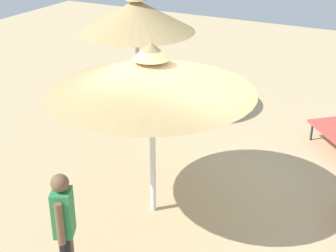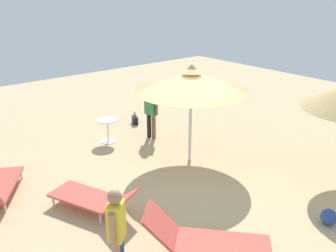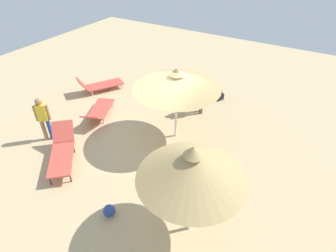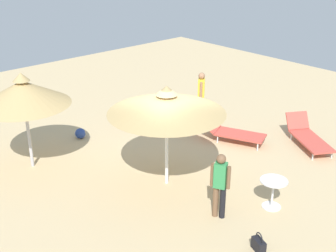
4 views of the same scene
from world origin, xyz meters
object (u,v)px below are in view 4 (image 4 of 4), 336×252
(person_standing_center, at_px, (201,93))
(parasol_umbrella_far_left, at_px, (23,93))
(lounge_chair_front, at_px, (308,136))
(side_table_round, at_px, (273,189))
(lounge_chair_edge, at_px, (161,112))
(beach_ball, at_px, (80,133))
(lounge_chair_near_right, at_px, (232,132))
(person_standing_back, at_px, (220,183))
(parasol_umbrella_near_left, at_px, (167,104))
(handbag, at_px, (259,245))

(person_standing_center, bearing_deg, parasol_umbrella_far_left, 83.14)
(lounge_chair_front, height_order, side_table_round, lounge_chair_front)
(lounge_chair_edge, bearing_deg, person_standing_center, -111.91)
(beach_ball, bearing_deg, lounge_chair_edge, -108.23)
(lounge_chair_near_right, bearing_deg, person_standing_center, -17.57)
(person_standing_back, bearing_deg, lounge_chair_edge, -27.75)
(lounge_chair_near_right, xyz_separation_m, side_table_round, (-2.96, 2.06, 0.17))
(lounge_chair_near_right, distance_m, person_standing_center, 2.12)
(parasol_umbrella_far_left, relative_size, person_standing_center, 1.62)
(lounge_chair_front, xyz_separation_m, person_standing_back, (-0.70, 4.75, 0.57))
(parasol_umbrella_near_left, relative_size, person_standing_center, 1.74)
(parasol_umbrella_far_left, height_order, person_standing_back, parasol_umbrella_far_left)
(person_standing_center, relative_size, side_table_round, 2.32)
(parasol_umbrella_near_left, relative_size, lounge_chair_edge, 1.42)
(handbag, bearing_deg, person_standing_back, -12.32)
(handbag, bearing_deg, beach_ball, -1.91)
(person_standing_back, bearing_deg, lounge_chair_near_right, -53.86)
(person_standing_center, bearing_deg, person_standing_back, 138.03)
(parasol_umbrella_far_left, relative_size, handbag, 6.22)
(lounge_chair_near_right, relative_size, beach_ball, 6.34)
(lounge_chair_near_right, xyz_separation_m, lounge_chair_edge, (2.46, 0.72, 0.13))
(lounge_chair_front, height_order, beach_ball, lounge_chair_front)
(lounge_chair_near_right, relative_size, person_standing_center, 1.25)
(parasol_umbrella_far_left, bearing_deg, parasol_umbrella_near_left, -145.96)
(person_standing_back, bearing_deg, person_standing_center, -41.97)
(parasol_umbrella_near_left, relative_size, side_table_round, 4.04)
(lounge_chair_near_right, distance_m, handbag, 5.16)
(parasol_umbrella_far_left, distance_m, lounge_chair_edge, 4.86)
(person_standing_back, height_order, person_standing_center, person_standing_center)
(lounge_chair_front, relative_size, handbag, 4.79)
(lounge_chair_front, bearing_deg, side_table_round, 109.71)
(person_standing_center, xyz_separation_m, beach_ball, (1.39, 3.94, -0.78))
(lounge_chair_front, bearing_deg, beach_ball, 43.81)
(lounge_chair_front, height_order, handbag, lounge_chair_front)
(parasol_umbrella_near_left, height_order, handbag, parasol_umbrella_near_left)
(parasol_umbrella_near_left, relative_size, person_standing_back, 1.83)
(person_standing_center, distance_m, side_table_round, 5.59)
(parasol_umbrella_far_left, bearing_deg, lounge_chair_edge, -92.19)
(handbag, distance_m, beach_ball, 7.05)
(parasol_umbrella_far_left, distance_m, lounge_chair_front, 8.23)
(lounge_chair_edge, relative_size, handbag, 4.72)
(lounge_chair_near_right, bearing_deg, lounge_chair_edge, 16.29)
(lounge_chair_edge, height_order, side_table_round, lounge_chair_edge)
(lounge_chair_near_right, xyz_separation_m, handbag, (-3.72, 3.56, -0.17))
(lounge_chair_near_right, distance_m, beach_ball, 4.70)
(lounge_chair_near_right, xyz_separation_m, person_standing_back, (-2.39, 3.27, 0.56))
(side_table_round, bearing_deg, person_standing_back, 64.57)
(parasol_umbrella_far_left, relative_size, beach_ball, 8.21)
(lounge_chair_near_right, relative_size, person_standing_back, 1.31)
(parasol_umbrella_far_left, xyz_separation_m, handbag, (-6.36, -1.71, -1.98))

